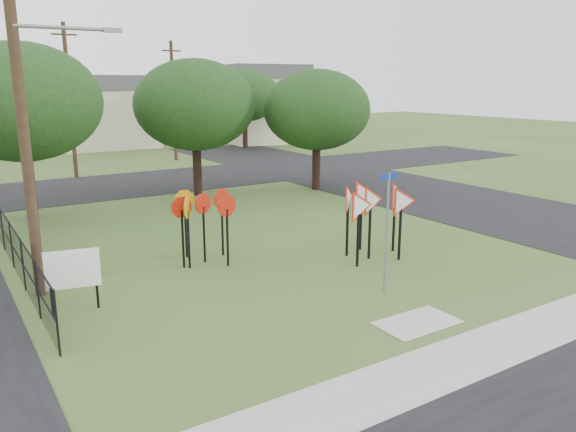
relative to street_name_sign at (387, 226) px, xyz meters
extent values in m
plane|color=#365520|center=(-0.70, 0.45, -1.89)|extent=(140.00, 140.00, 0.00)
cube|color=#9E9F96|center=(-0.70, -3.75, -1.88)|extent=(30.00, 1.60, 0.02)
cube|color=#365520|center=(-0.70, -4.95, -1.88)|extent=(30.00, 0.80, 0.02)
cube|color=black|center=(11.30, 10.45, -1.88)|extent=(8.00, 50.00, 0.02)
cube|color=black|center=(-0.70, 20.45, -1.88)|extent=(60.00, 8.00, 0.02)
cube|color=#9E9F96|center=(-0.70, -1.95, -1.88)|extent=(2.00, 1.20, 0.02)
cylinder|color=gray|center=(0.00, 0.00, -0.22)|extent=(0.07, 0.07, 3.34)
cube|color=navy|center=(0.00, 0.00, 1.35)|extent=(0.68, 0.15, 0.18)
cube|color=black|center=(-3.04, 5.14, -0.97)|extent=(0.06, 0.06, 1.84)
cube|color=black|center=(-2.21, 5.51, -0.97)|extent=(0.06, 0.06, 1.84)
cube|color=black|center=(-2.58, 4.41, -0.97)|extent=(0.06, 0.06, 1.84)
cube|color=black|center=(-3.68, 4.87, -0.97)|extent=(0.06, 0.06, 1.84)
cube|color=black|center=(-3.31, 5.97, -0.97)|extent=(0.06, 0.06, 1.84)
cube|color=black|center=(-3.81, 5.01, -0.97)|extent=(0.06, 0.06, 1.84)
cube|color=black|center=(0.82, 2.15, -0.94)|extent=(0.06, 0.06, 1.90)
cube|color=black|center=(1.66, 2.57, -0.94)|extent=(0.06, 0.06, 1.90)
cube|color=black|center=(2.40, 1.94, -0.94)|extent=(0.06, 0.06, 1.90)
cube|color=black|center=(1.24, 3.21, -0.94)|extent=(0.06, 0.06, 1.90)
cube|color=black|center=(2.08, 3.52, -0.94)|extent=(0.06, 0.06, 1.90)
cube|color=black|center=(2.92, 2.78, -0.94)|extent=(0.06, 0.06, 1.90)
cube|color=black|center=(-8.02, 3.18, -1.51)|extent=(0.05, 0.05, 0.77)
cube|color=black|center=(-6.93, 3.18, -1.51)|extent=(0.05, 0.05, 0.77)
cube|color=white|center=(-7.47, 3.18, -0.74)|extent=(1.29, 0.30, 0.98)
cylinder|color=#43301F|center=(-8.00, 4.95, 3.11)|extent=(0.28, 0.28, 10.00)
cylinder|color=gray|center=(-6.80, 4.85, 5.11)|extent=(2.40, 0.10, 0.10)
cube|color=gray|center=(-5.60, 4.85, 5.11)|extent=(0.50, 0.18, 0.12)
cylinder|color=#43301F|center=(-2.70, 24.45, 2.61)|extent=(0.24, 0.24, 9.00)
cube|color=#43301F|center=(-2.70, 24.45, 6.41)|extent=(1.40, 0.10, 0.10)
cylinder|color=#43301F|center=(5.30, 28.45, 2.36)|extent=(0.24, 0.24, 8.50)
cube|color=#43301F|center=(5.30, 28.45, 5.91)|extent=(1.40, 0.10, 0.10)
cylinder|color=black|center=(-8.30, 0.95, -1.14)|extent=(0.05, 0.05, 1.50)
cylinder|color=black|center=(-8.30, 3.25, -1.14)|extent=(0.05, 0.05, 1.50)
cylinder|color=black|center=(-8.30, 5.55, -1.14)|extent=(0.05, 0.05, 1.50)
cylinder|color=black|center=(-8.30, 7.85, -1.14)|extent=(0.05, 0.05, 1.50)
cylinder|color=black|center=(-8.30, 10.15, -1.14)|extent=(0.05, 0.05, 1.50)
cube|color=black|center=(-8.30, 6.70, -0.43)|extent=(0.03, 11.50, 0.03)
cube|color=black|center=(-8.30, 6.70, -1.14)|extent=(0.03, 11.50, 0.03)
cube|color=black|center=(-8.30, 6.70, -1.14)|extent=(0.01, 11.50, 1.50)
cube|color=beige|center=(3.30, 40.45, 0.61)|extent=(8.00, 8.00, 5.00)
cube|color=#4D4D52|center=(3.30, 40.45, 3.71)|extent=(8.40, 8.40, 1.20)
cube|color=beige|center=(17.30, 36.45, 1.11)|extent=(7.91, 7.91, 6.00)
cube|color=#4D4D52|center=(17.30, 36.45, 4.71)|extent=(8.30, 8.30, 1.20)
cylinder|color=black|center=(-6.70, 14.45, -0.58)|extent=(0.44, 0.44, 2.62)
ellipsoid|color=#173414|center=(-6.70, 14.45, 2.97)|extent=(6.40, 6.40, 4.80)
cylinder|color=black|center=(1.30, 15.45, -0.67)|extent=(0.44, 0.44, 2.45)
ellipsoid|color=#173414|center=(1.30, 15.45, 2.66)|extent=(6.00, 6.00, 4.50)
cylinder|color=black|center=(7.30, 13.45, -0.75)|extent=(0.44, 0.44, 2.27)
ellipsoid|color=#173414|center=(7.30, 13.45, 2.34)|extent=(5.60, 5.60, 4.20)
cylinder|color=black|center=(13.30, 32.45, -0.67)|extent=(0.44, 0.44, 2.45)
ellipsoid|color=#173414|center=(13.30, 32.45, 2.66)|extent=(6.00, 6.00, 4.50)
camera|label=1|loc=(-10.12, -10.81, 3.78)|focal=35.00mm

